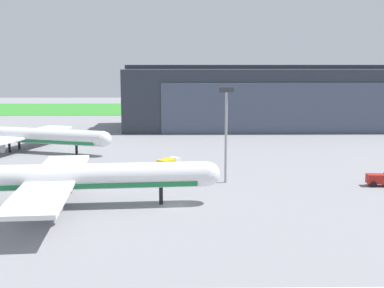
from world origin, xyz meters
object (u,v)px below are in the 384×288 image
airliner_near_left (57,178)px  ops_van (381,179)px  maintenance_hangar (278,98)px  apron_light_mast (226,126)px  stair_truck (169,163)px  airliner_far_left (19,136)px

airliner_near_left → ops_van: 51.75m
maintenance_hangar → apron_light_mast: bearing=-107.0°
stair_truck → apron_light_mast: bearing=-47.7°
stair_truck → apron_light_mast: (9.95, -10.95, 8.44)m
airliner_far_left → ops_van: (70.23, -34.18, -2.42)m
airliner_near_left → airliner_far_left: 49.73m
maintenance_hangar → airliner_near_left: 98.65m
maintenance_hangar → ops_van: (3.39, -75.17, -8.00)m
airliner_near_left → ops_van: size_ratio=9.88×
airliner_near_left → apron_light_mast: (24.90, 14.36, 5.45)m
stair_truck → apron_light_mast: 17.04m
ops_van → apron_light_mast: (-25.48, 2.94, 8.42)m
apron_light_mast → stair_truck: bearing=132.3°
maintenance_hangar → apron_light_mast: (-22.10, -72.23, 0.43)m
airliner_near_left → apron_light_mast: apron_light_mast is taller
airliner_near_left → stair_truck: (14.95, 25.31, -2.99)m
airliner_far_left → ops_van: 78.14m
airliner_near_left → maintenance_hangar: bearing=61.5°
apron_light_mast → airliner_near_left: bearing=-150.0°
airliner_far_left → stair_truck: (34.79, -20.29, -2.43)m
airliner_far_left → stair_truck: bearing=-30.2°
stair_truck → maintenance_hangar: bearing=62.4°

